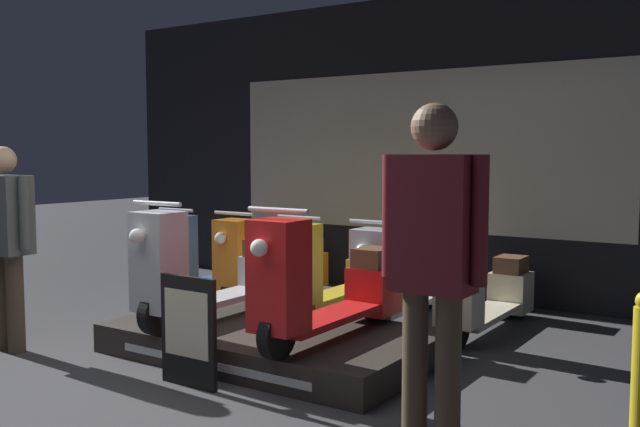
{
  "coord_description": "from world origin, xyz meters",
  "views": [
    {
      "loc": [
        3.39,
        -2.85,
        1.54
      ],
      "look_at": [
        0.06,
        2.17,
        1.02
      ],
      "focal_mm": 40.0,
      "sensor_mm": 36.0,
      "label": 1
    }
  ],
  "objects_px": {
    "price_sign_board": "(188,331)",
    "scooter_backrow_4": "(484,290)",
    "scooter_backrow_1": "(270,266)",
    "person_left_browsing": "(5,232)",
    "person_right_browsing": "(433,253)",
    "scooter_display_left": "(211,273)",
    "scooter_backrow_2": "(333,273)",
    "scooter_backrow_0": "(214,260)",
    "scooter_backrow_3": "(404,281)",
    "scooter_display_right": "(326,288)"
  },
  "relations": [
    {
      "from": "price_sign_board",
      "to": "scooter_backrow_4",
      "type": "bearing_deg",
      "value": 65.29
    },
    {
      "from": "scooter_backrow_1",
      "to": "person_left_browsing",
      "type": "distance_m",
      "value": 2.69
    },
    {
      "from": "person_left_browsing",
      "to": "price_sign_board",
      "type": "height_order",
      "value": "person_left_browsing"
    },
    {
      "from": "scooter_backrow_4",
      "to": "person_right_browsing",
      "type": "bearing_deg",
      "value": -75.06
    },
    {
      "from": "scooter_display_left",
      "to": "scooter_backrow_4",
      "type": "relative_size",
      "value": 1.0
    },
    {
      "from": "scooter_backrow_2",
      "to": "person_left_browsing",
      "type": "distance_m",
      "value": 2.95
    },
    {
      "from": "person_right_browsing",
      "to": "scooter_backrow_2",
      "type": "bearing_deg",
      "value": 130.86
    },
    {
      "from": "scooter_backrow_0",
      "to": "scooter_backrow_1",
      "type": "relative_size",
      "value": 1.0
    },
    {
      "from": "scooter_backrow_1",
      "to": "price_sign_board",
      "type": "bearing_deg",
      "value": -63.85
    },
    {
      "from": "scooter_backrow_1",
      "to": "price_sign_board",
      "type": "height_order",
      "value": "scooter_backrow_1"
    },
    {
      "from": "scooter_display_left",
      "to": "person_right_browsing",
      "type": "distance_m",
      "value": 2.55
    },
    {
      "from": "scooter_display_left",
      "to": "scooter_backrow_1",
      "type": "xyz_separation_m",
      "value": [
        -0.66,
        1.62,
        -0.22
      ]
    },
    {
      "from": "scooter_backrow_1",
      "to": "person_left_browsing",
      "type": "bearing_deg",
      "value": -102.81
    },
    {
      "from": "scooter_display_left",
      "to": "scooter_backrow_0",
      "type": "xyz_separation_m",
      "value": [
        -1.43,
        1.62,
        -0.22
      ]
    },
    {
      "from": "scooter_display_left",
      "to": "scooter_backrow_3",
      "type": "height_order",
      "value": "scooter_display_left"
    },
    {
      "from": "scooter_display_right",
      "to": "scooter_backrow_1",
      "type": "height_order",
      "value": "scooter_display_right"
    },
    {
      "from": "scooter_backrow_0",
      "to": "person_right_browsing",
      "type": "relative_size",
      "value": 0.94
    },
    {
      "from": "scooter_display_left",
      "to": "person_left_browsing",
      "type": "height_order",
      "value": "person_left_browsing"
    },
    {
      "from": "scooter_backrow_1",
      "to": "scooter_backrow_3",
      "type": "height_order",
      "value": "same"
    },
    {
      "from": "scooter_backrow_3",
      "to": "scooter_backrow_4",
      "type": "distance_m",
      "value": 0.77
    },
    {
      "from": "scooter_backrow_0",
      "to": "scooter_backrow_1",
      "type": "xyz_separation_m",
      "value": [
        0.77,
        0.0,
        0.0
      ]
    },
    {
      "from": "scooter_backrow_2",
      "to": "price_sign_board",
      "type": "distance_m",
      "value": 2.46
    },
    {
      "from": "person_left_browsing",
      "to": "price_sign_board",
      "type": "distance_m",
      "value": 1.86
    },
    {
      "from": "scooter_backrow_4",
      "to": "person_left_browsing",
      "type": "relative_size",
      "value": 1.06
    },
    {
      "from": "scooter_backrow_3",
      "to": "scooter_backrow_1",
      "type": "bearing_deg",
      "value": 180.0
    },
    {
      "from": "scooter_display_left",
      "to": "scooter_backrow_3",
      "type": "relative_size",
      "value": 1.0
    },
    {
      "from": "scooter_backrow_3",
      "to": "scooter_backrow_4",
      "type": "height_order",
      "value": "same"
    },
    {
      "from": "person_left_browsing",
      "to": "person_right_browsing",
      "type": "bearing_deg",
      "value": 0.0
    },
    {
      "from": "scooter_backrow_1",
      "to": "person_left_browsing",
      "type": "height_order",
      "value": "person_left_browsing"
    },
    {
      "from": "scooter_display_right",
      "to": "scooter_backrow_4",
      "type": "height_order",
      "value": "scooter_display_right"
    },
    {
      "from": "scooter_backrow_1",
      "to": "person_left_browsing",
      "type": "xyz_separation_m",
      "value": [
        -0.58,
        -2.57,
        0.56
      ]
    },
    {
      "from": "scooter_display_right",
      "to": "scooter_backrow_3",
      "type": "xyz_separation_m",
      "value": [
        -0.21,
        1.62,
        -0.22
      ]
    },
    {
      "from": "person_left_browsing",
      "to": "scooter_display_right",
      "type": "bearing_deg",
      "value": 22.21
    },
    {
      "from": "scooter_backrow_2",
      "to": "person_left_browsing",
      "type": "bearing_deg",
      "value": -117.76
    },
    {
      "from": "scooter_backrow_0",
      "to": "person_right_browsing",
      "type": "height_order",
      "value": "person_right_browsing"
    },
    {
      "from": "person_left_browsing",
      "to": "scooter_backrow_4",
      "type": "bearing_deg",
      "value": 41.64
    },
    {
      "from": "scooter_display_right",
      "to": "scooter_backrow_1",
      "type": "bearing_deg",
      "value": 137.2
    },
    {
      "from": "scooter_backrow_1",
      "to": "scooter_backrow_4",
      "type": "distance_m",
      "value": 2.3
    },
    {
      "from": "scooter_display_right",
      "to": "scooter_backrow_1",
      "type": "distance_m",
      "value": 2.39
    },
    {
      "from": "scooter_backrow_0",
      "to": "scooter_backrow_2",
      "type": "bearing_deg",
      "value": 0.0
    },
    {
      "from": "scooter_display_left",
      "to": "price_sign_board",
      "type": "height_order",
      "value": "scooter_display_left"
    },
    {
      "from": "scooter_display_left",
      "to": "scooter_backrow_1",
      "type": "distance_m",
      "value": 1.76
    },
    {
      "from": "scooter_display_right",
      "to": "scooter_backrow_2",
      "type": "height_order",
      "value": "scooter_display_right"
    },
    {
      "from": "scooter_backrow_1",
      "to": "scooter_backrow_4",
      "type": "bearing_deg",
      "value": 0.0
    },
    {
      "from": "scooter_backrow_0",
      "to": "person_right_browsing",
      "type": "xyz_separation_m",
      "value": [
        3.75,
        -2.57,
        0.68
      ]
    },
    {
      "from": "scooter_backrow_4",
      "to": "price_sign_board",
      "type": "xyz_separation_m",
      "value": [
        -1.11,
        -2.42,
        0.0
      ]
    },
    {
      "from": "scooter_display_right",
      "to": "scooter_backrow_0",
      "type": "bearing_deg",
      "value": 147.26
    },
    {
      "from": "scooter_backrow_0",
      "to": "person_right_browsing",
      "type": "bearing_deg",
      "value": -34.35
    },
    {
      "from": "person_left_browsing",
      "to": "scooter_backrow_3",
      "type": "bearing_deg",
      "value": 50.46
    },
    {
      "from": "scooter_backrow_2",
      "to": "price_sign_board",
      "type": "height_order",
      "value": "scooter_backrow_2"
    }
  ]
}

